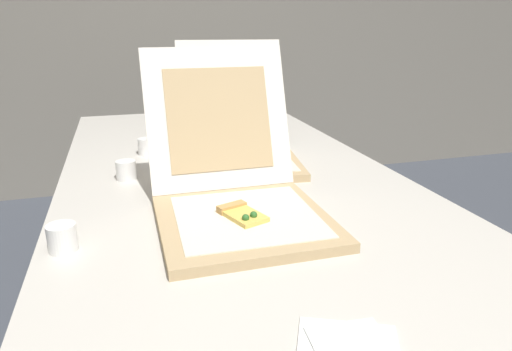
% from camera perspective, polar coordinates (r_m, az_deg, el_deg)
% --- Properties ---
extents(wall_back, '(10.00, 0.10, 2.60)m').
position_cam_1_polar(wall_back, '(3.38, -12.17, 20.37)').
color(wall_back, gray).
rests_on(wall_back, ground).
extents(table, '(0.98, 2.16, 0.74)m').
position_cam_1_polar(table, '(1.35, -2.76, -2.17)').
color(table, beige).
rests_on(table, ground).
extents(pizza_box_front, '(0.37, 0.51, 0.37)m').
position_cam_1_polar(pizza_box_front, '(1.06, -2.29, -2.43)').
color(pizza_box_front, tan).
rests_on(pizza_box_front, table).
extents(pizza_box_middle, '(0.44, 0.56, 0.37)m').
position_cam_1_polar(pizza_box_middle, '(1.49, -2.43, 3.86)').
color(pizza_box_middle, tan).
rests_on(pizza_box_middle, table).
extents(cup_white_mid, '(0.06, 0.06, 0.06)m').
position_cam_1_polar(cup_white_mid, '(1.37, -15.89, 0.64)').
color(cup_white_mid, white).
rests_on(cup_white_mid, table).
extents(cup_white_near_left, '(0.06, 0.06, 0.06)m').
position_cam_1_polar(cup_white_near_left, '(0.99, -23.01, -7.16)').
color(cup_white_near_left, white).
rests_on(cup_white_near_left, table).
extents(cup_white_far, '(0.06, 0.06, 0.06)m').
position_cam_1_polar(cup_white_far, '(1.61, -13.50, 3.55)').
color(cup_white_far, white).
rests_on(cup_white_far, table).
extents(napkin_pile, '(0.19, 0.19, 0.01)m').
position_cam_1_polar(napkin_pile, '(0.69, 11.69, -20.67)').
color(napkin_pile, white).
rests_on(napkin_pile, table).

